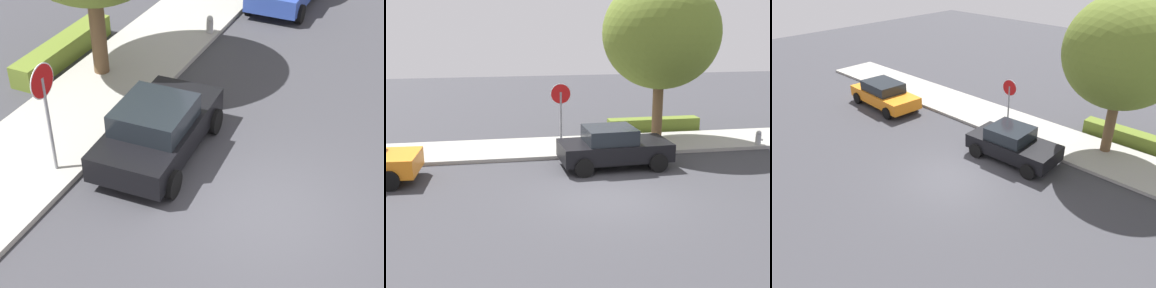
# 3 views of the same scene
# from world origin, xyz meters

# --- Properties ---
(ground_plane) EXTENTS (60.00, 60.00, 0.00)m
(ground_plane) POSITION_xyz_m (0.00, 0.00, 0.00)
(ground_plane) COLOR #38383D
(sidewalk_curb) EXTENTS (32.00, 2.96, 0.14)m
(sidewalk_curb) POSITION_xyz_m (0.00, 5.50, 0.07)
(sidewalk_curb) COLOR #9E9B93
(sidewalk_curb) RESTS_ON ground_plane
(stop_sign) EXTENTS (0.77, 0.08, 2.76)m
(stop_sign) POSITION_xyz_m (-0.83, 4.58, 1.90)
(stop_sign) COLOR gray
(stop_sign) RESTS_ON ground_plane
(parked_car_black) EXTENTS (3.93, 2.17, 1.45)m
(parked_car_black) POSITION_xyz_m (0.77, 2.82, 0.73)
(parked_car_black) COLOR black
(parked_car_black) RESTS_ON ground_plane
(fire_hydrant) EXTENTS (0.30, 0.22, 0.72)m
(fire_hydrant) POSITION_xyz_m (7.19, 4.28, 0.36)
(fire_hydrant) COLOR #A5A5A8
(fire_hydrant) RESTS_ON ground_plane
(front_yard_hedge) EXTENTS (4.22, 0.70, 0.65)m
(front_yard_hedge) POSITION_xyz_m (3.88, 7.64, 0.33)
(front_yard_hedge) COLOR olive
(front_yard_hedge) RESTS_ON ground_plane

